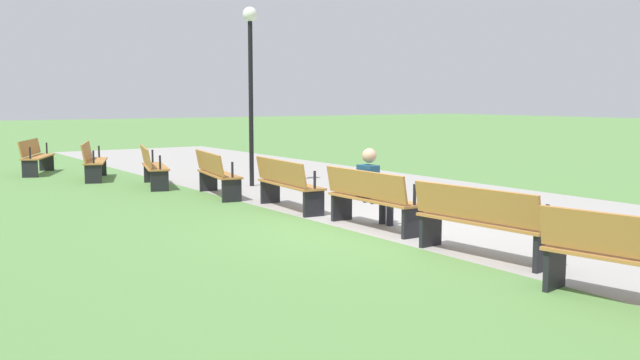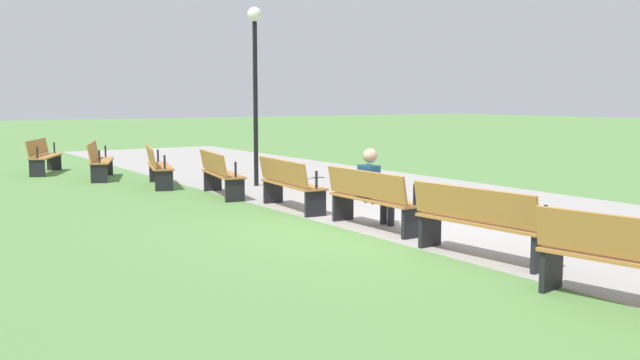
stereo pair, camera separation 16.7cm
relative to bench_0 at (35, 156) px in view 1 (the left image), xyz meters
name	(u,v)px [view 1 (the left image)]	position (x,y,z in m)	size (l,w,h in m)	color
ground_plane	(375,229)	(10.92, 2.53, -0.48)	(120.00, 120.00, 0.00)	#5B8C47
path_paving	(492,213)	(10.92, 5.07, -0.47)	(36.76, 5.87, 0.01)	#A39E99
bench_0	(35,156)	(0.00, 0.00, 0.00)	(1.85, 1.21, 0.89)	#B27538
bench_1	(93,160)	(2.08, 0.88, 0.00)	(1.88, 1.08, 0.89)	#B27538
bench_2	(152,165)	(4.23, 1.56, 0.00)	(1.89, 0.94, 0.89)	#B27538
bench_3	(216,173)	(6.43, 2.06, 0.00)	(1.88, 0.79, 0.89)	#B27538
bench_4	(287,183)	(8.66, 2.36, 0.00)	(1.86, 0.63, 0.89)	#B27538
bench_5	(371,198)	(10.92, 2.46, 0.00)	(1.83, 0.47, 0.89)	#B27538
bench_6	(480,220)	(13.17, 2.36, 0.00)	(1.86, 0.63, 0.89)	#B27538
bench_7	(639,258)	(15.41, 2.06, 0.00)	(1.88, 0.79, 0.89)	#B27538
person_seated	(373,185)	(10.77, 2.60, 0.16)	(0.32, 0.52, 1.20)	navy
lamp_post	(250,62)	(5.34, 3.45, 2.26)	(0.32, 0.32, 3.93)	black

